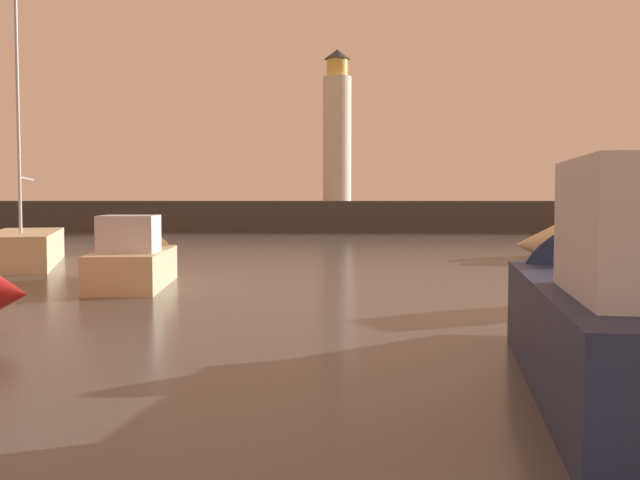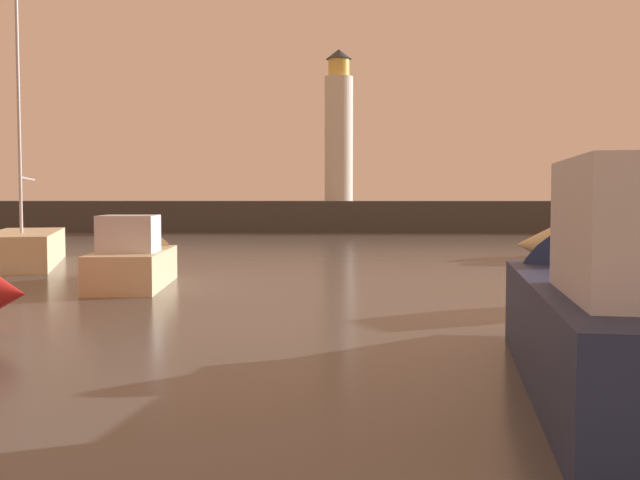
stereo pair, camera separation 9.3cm
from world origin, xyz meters
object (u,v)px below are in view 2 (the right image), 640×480
object	(u,v)px
motorboat_1	(600,243)
lighthouse	(339,129)
motorboat_2	(621,307)
sailboat_moored	(25,247)
motorboat_3	(138,260)

from	to	relation	value
motorboat_1	lighthouse	bearing A→B (deg)	113.98
lighthouse	motorboat_2	size ratio (longest dim) A/B	1.22
motorboat_1	motorboat_2	xyz separation A→B (m)	(-7.07, -21.63, 0.36)
motorboat_1	sailboat_moored	size ratio (longest dim) A/B	0.60
motorboat_1	motorboat_2	size ratio (longest dim) A/B	0.80
lighthouse	motorboat_1	size ratio (longest dim) A/B	1.52
lighthouse	motorboat_3	distance (m)	37.36
lighthouse	motorboat_1	world-z (taller)	lighthouse
lighthouse	sailboat_moored	size ratio (longest dim) A/B	0.92
motorboat_1	motorboat_3	size ratio (longest dim) A/B	1.23
motorboat_3	sailboat_moored	xyz separation A→B (m)	(-6.15, 6.02, -0.02)
sailboat_moored	lighthouse	bearing A→B (deg)	68.31
lighthouse	motorboat_3	bearing A→B (deg)	-99.17
lighthouse	motorboat_3	world-z (taller)	lighthouse
lighthouse	sailboat_moored	bearing A→B (deg)	-111.69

